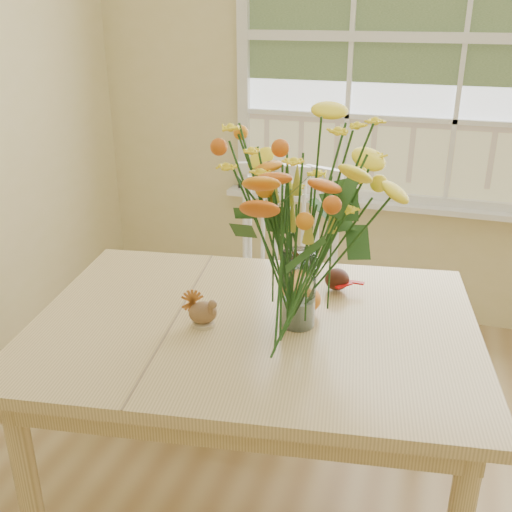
% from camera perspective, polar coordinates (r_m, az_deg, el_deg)
% --- Properties ---
extents(wall_back, '(4.00, 0.02, 2.70)m').
position_cam_1_polar(wall_back, '(3.28, 18.89, 15.57)').
color(wall_back, beige).
rests_on(wall_back, floor).
extents(window, '(2.42, 0.12, 1.74)m').
position_cam_1_polar(window, '(3.22, 19.31, 18.68)').
color(window, silver).
rests_on(window, wall_back).
extents(dining_table, '(1.55, 1.21, 0.76)m').
position_cam_1_polar(dining_table, '(1.99, -0.18, -8.53)').
color(dining_table, tan).
rests_on(dining_table, floor).
extents(windsor_chair, '(0.48, 0.46, 1.02)m').
position_cam_1_polar(windsor_chair, '(2.74, 2.55, -1.55)').
color(windsor_chair, white).
rests_on(windsor_chair, floor).
extents(flower_vase, '(0.51, 0.51, 0.61)m').
position_cam_1_polar(flower_vase, '(1.78, 4.28, 3.88)').
color(flower_vase, white).
rests_on(flower_vase, dining_table).
extents(pumpkin, '(0.11, 0.11, 0.09)m').
position_cam_1_polar(pumpkin, '(1.98, 4.58, -4.25)').
color(pumpkin, orange).
rests_on(pumpkin, dining_table).
extents(turkey_figurine, '(0.11, 0.10, 0.11)m').
position_cam_1_polar(turkey_figurine, '(1.90, -5.08, -5.40)').
color(turkey_figurine, '#CCB78C').
rests_on(turkey_figurine, dining_table).
extents(dark_gourd, '(0.13, 0.09, 0.08)m').
position_cam_1_polar(dark_gourd, '(2.14, 7.72, -2.31)').
color(dark_gourd, '#38160F').
rests_on(dark_gourd, dining_table).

